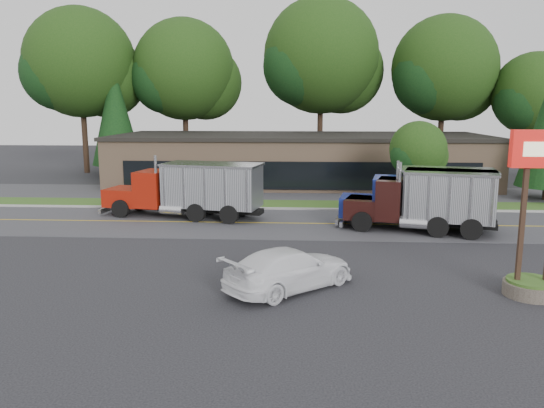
{
  "coord_description": "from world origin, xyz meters",
  "views": [
    {
      "loc": [
        2.22,
        -21.25,
        6.74
      ],
      "look_at": [
        0.68,
        5.45,
        1.8
      ],
      "focal_mm": 35.0,
      "sensor_mm": 36.0,
      "label": 1
    }
  ],
  "objects_px": {
    "dump_truck_red": "(192,188)",
    "dump_truck_maroon": "(428,199)",
    "rally_car": "(290,269)",
    "bilo_sign": "(535,241)",
    "dump_truck_blue": "(425,196)"
  },
  "relations": [
    {
      "from": "bilo_sign",
      "to": "rally_car",
      "type": "bearing_deg",
      "value": 178.35
    },
    {
      "from": "bilo_sign",
      "to": "dump_truck_red",
      "type": "relative_size",
      "value": 0.59
    },
    {
      "from": "dump_truck_maroon",
      "to": "bilo_sign",
      "type": "bearing_deg",
      "value": 113.96
    },
    {
      "from": "bilo_sign",
      "to": "dump_truck_red",
      "type": "distance_m",
      "value": 19.74
    },
    {
      "from": "dump_truck_maroon",
      "to": "rally_car",
      "type": "relative_size",
      "value": 1.54
    },
    {
      "from": "dump_truck_red",
      "to": "dump_truck_blue",
      "type": "relative_size",
      "value": 1.18
    },
    {
      "from": "dump_truck_maroon",
      "to": "rally_car",
      "type": "bearing_deg",
      "value": 68.37
    },
    {
      "from": "dump_truck_maroon",
      "to": "rally_car",
      "type": "xyz_separation_m",
      "value": [
        -7.23,
        -9.58,
        -1.03
      ]
    },
    {
      "from": "bilo_sign",
      "to": "rally_car",
      "type": "relative_size",
      "value": 1.11
    },
    {
      "from": "dump_truck_red",
      "to": "dump_truck_maroon",
      "type": "distance_m",
      "value": 13.86
    },
    {
      "from": "dump_truck_red",
      "to": "rally_car",
      "type": "height_order",
      "value": "dump_truck_red"
    },
    {
      "from": "rally_car",
      "to": "dump_truck_blue",
      "type": "bearing_deg",
      "value": -77.36
    },
    {
      "from": "dump_truck_red",
      "to": "bilo_sign",
      "type": "bearing_deg",
      "value": 150.97
    },
    {
      "from": "dump_truck_blue",
      "to": "dump_truck_maroon",
      "type": "height_order",
      "value": "same"
    },
    {
      "from": "dump_truck_blue",
      "to": "rally_car",
      "type": "relative_size",
      "value": 1.61
    }
  ]
}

